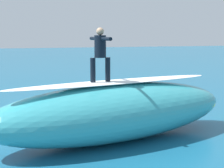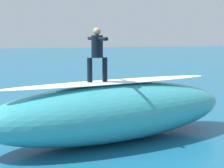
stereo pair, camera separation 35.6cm
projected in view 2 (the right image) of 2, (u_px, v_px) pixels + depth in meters
name	position (u px, v px, depth m)	size (l,w,h in m)	color
ground_plane	(78.00, 121.00, 10.90)	(120.00, 120.00, 0.00)	#196084
wave_crest	(114.00, 112.00, 8.85)	(7.33, 2.20, 1.62)	teal
wave_foam_lip	(114.00, 82.00, 8.72)	(6.23, 0.77, 0.08)	white
surfboard_riding	(97.00, 83.00, 8.51)	(1.87, 0.56, 0.08)	#EAE5C6
surfer_riding	(97.00, 50.00, 8.37)	(0.57, 1.37, 1.44)	black
surfboard_paddling	(121.00, 102.00, 13.70)	(1.93, 0.56, 0.08)	silver
surfer_paddling	(120.00, 99.00, 13.55)	(1.38, 1.39, 0.32)	black
foam_patch_far	(105.00, 115.00, 11.43)	(0.81, 0.73, 0.14)	white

